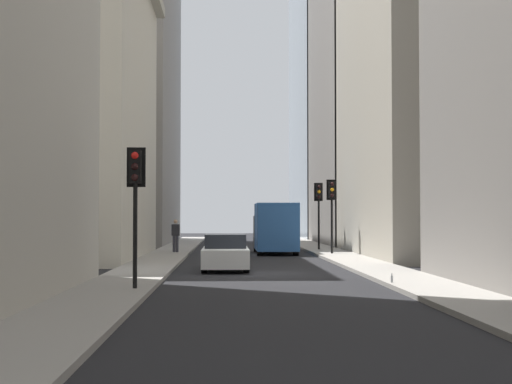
% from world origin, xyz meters
% --- Properties ---
extents(ground_plane, '(135.00, 135.00, 0.00)m').
position_xyz_m(ground_plane, '(0.00, 0.00, 0.00)').
color(ground_plane, black).
extents(sidewalk_right, '(90.00, 2.20, 0.14)m').
position_xyz_m(sidewalk_right, '(0.00, 4.50, 0.07)').
color(sidewalk_right, gray).
rests_on(sidewalk_right, ground_plane).
extents(sidewalk_left, '(90.00, 2.20, 0.14)m').
position_xyz_m(sidewalk_left, '(0.00, -4.50, 0.07)').
color(sidewalk_left, gray).
rests_on(sidewalk_left, ground_plane).
extents(building_left_far, '(17.11, 10.50, 26.10)m').
position_xyz_m(building_left_far, '(28.02, -10.59, 13.06)').
color(building_left_far, gray).
rests_on(building_left_far, ground_plane).
extents(building_left_midfar, '(16.62, 10.00, 24.43)m').
position_xyz_m(building_left_midfar, '(11.84, -10.60, 12.22)').
color(building_left_midfar, '#A8A091').
rests_on(building_left_midfar, ground_plane).
extents(building_right_far, '(19.17, 10.00, 25.63)m').
position_xyz_m(building_right_far, '(31.44, 10.60, 12.81)').
color(building_right_far, gray).
rests_on(building_right_far, ground_plane).
extents(building_right_midfar, '(14.68, 10.50, 18.13)m').
position_xyz_m(building_right_midfar, '(10.05, 10.59, 9.07)').
color(building_right_midfar, beige).
rests_on(building_right_midfar, ground_plane).
extents(delivery_truck, '(6.46, 2.25, 2.84)m').
position_xyz_m(delivery_truck, '(15.04, -1.40, 1.46)').
color(delivery_truck, '#285699').
rests_on(delivery_truck, ground_plane).
extents(sedan_white, '(4.30, 1.78, 1.42)m').
position_xyz_m(sedan_white, '(1.72, 1.40, 0.66)').
color(sedan_white, silver).
rests_on(sedan_white, ground_plane).
extents(traffic_light_foreground, '(0.43, 0.52, 3.88)m').
position_xyz_m(traffic_light_foreground, '(-6.94, 3.86, 2.99)').
color(traffic_light_foreground, black).
rests_on(traffic_light_foreground, sidewalk_right).
extents(traffic_light_midblock, '(0.43, 0.52, 4.00)m').
position_xyz_m(traffic_light_midblock, '(17.17, -4.18, 3.08)').
color(traffic_light_midblock, black).
rests_on(traffic_light_midblock, sidewalk_left).
extents(traffic_light_far_junction, '(0.43, 0.52, 3.96)m').
position_xyz_m(traffic_light_far_junction, '(12.19, -4.26, 3.05)').
color(traffic_light_far_junction, black).
rests_on(traffic_light_far_junction, sidewalk_left).
extents(pedestrian, '(0.26, 0.44, 1.80)m').
position_xyz_m(pedestrian, '(14.00, 4.19, 1.13)').
color(pedestrian, '#33333D').
rests_on(pedestrian, sidewalk_right).
extents(discarded_bottle, '(0.07, 0.07, 0.27)m').
position_xyz_m(discarded_bottle, '(-5.44, -3.56, 0.25)').
color(discarded_bottle, '#999EA3').
rests_on(discarded_bottle, sidewalk_left).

